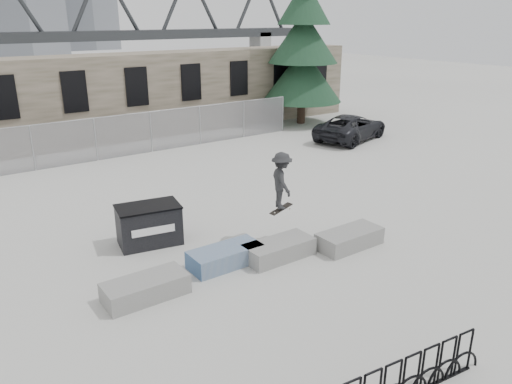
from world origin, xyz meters
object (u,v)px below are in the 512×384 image
planter_far_left (146,287)px  suv (351,127)px  planter_center_left (225,256)px  planter_center_right (279,249)px  spruce_tree (303,45)px  skateboarder (282,181)px  bike_rack (401,381)px  dumpster (149,225)px  planter_offset (350,238)px

planter_far_left → suv: (15.73, 8.69, 0.42)m
suv → planter_center_left: bearing=105.8°
planter_center_right → spruce_tree: (12.51, 13.86, 4.50)m
planter_center_left → planter_far_left: bearing=-172.7°
suv → skateboarder: (-11.10, -8.01, 1.20)m
suv → bike_rack: bearing=120.5°
dumpster → suv: (14.40, 5.92, 0.09)m
planter_offset → skateboarder: skateboarder is taller
planter_offset → spruce_tree: 18.37m
planter_far_left → bike_rack: bike_rack is taller
planter_center_left → planter_center_right: 1.53m
planter_center_left → bike_rack: bearing=-92.0°
planter_far_left → planter_offset: (6.02, -0.81, 0.00)m
dumpster → planter_offset: bearing=-26.8°
dumpster → spruce_tree: 19.06m
planter_far_left → bike_rack: 6.21m
dumpster → bike_rack: (0.89, -8.55, -0.16)m
planter_far_left → planter_offset: 6.08m
planter_offset → planter_far_left: bearing=172.3°
planter_offset → skateboarder: bearing=133.0°
planter_center_left → skateboarder: bearing=9.5°
spruce_tree → planter_center_right: bearing=-132.1°
skateboarder → planter_center_left: bearing=118.1°
planter_center_left → suv: bearing=32.2°
planter_center_left → planter_center_right: (1.44, -0.50, 0.00)m
planter_center_right → planter_far_left: bearing=177.2°
dumpster → suv: bearing=32.9°
dumpster → bike_rack: size_ratio=0.49×
planter_far_left → spruce_tree: size_ratio=0.17×
planter_center_left → spruce_tree: 19.83m
planter_center_left → planter_center_right: bearing=-19.1°
planter_offset → dumpster: size_ratio=1.01×
planter_far_left → planter_center_right: bearing=-2.8°
suv → planter_center_right: bearing=110.4°
spruce_tree → skateboarder: size_ratio=6.38×
planter_center_left → skateboarder: (2.19, 0.37, 1.62)m
skateboarder → planter_far_left: bearing=117.0°
skateboarder → dumpster: bearing=76.3°
spruce_tree → suv: (-0.67, -4.98, -4.08)m
planter_center_left → skateboarder: skateboarder is taller
spruce_tree → suv: spruce_tree is taller
planter_center_right → dumpster: dumpster is taller
bike_rack → skateboarder: skateboarder is taller
bike_rack → spruce_tree: (14.17, 19.46, 4.33)m
planter_center_right → skateboarder: skateboarder is taller
planter_center_left → dumpster: 2.71m
planter_offset → suv: bearing=44.4°
planter_far_left → spruce_tree: spruce_tree is taller
spruce_tree → suv: 6.47m
spruce_tree → planter_center_left: bearing=-136.3°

